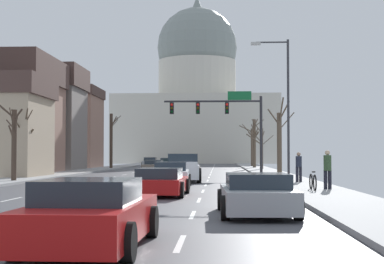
{
  "coord_description": "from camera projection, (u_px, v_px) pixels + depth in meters",
  "views": [
    {
      "loc": [
        4.25,
        -30.04,
        1.7
      ],
      "look_at": [
        1.42,
        30.49,
        3.97
      ],
      "focal_mm": 54.73,
      "sensor_mm": 36.0,
      "label": 1
    }
  ],
  "objects": [
    {
      "name": "ground",
      "position": [
        137.0,
        186.0,
        30.12
      ],
      "size": [
        20.0,
        180.0,
        0.2
      ],
      "color": "#48484D"
    },
    {
      "name": "signal_gantry",
      "position": [
        225.0,
        114.0,
        46.98
      ],
      "size": [
        7.91,
        0.41,
        6.6
      ],
      "color": "#28282D",
      "rests_on": "ground"
    },
    {
      "name": "street_lamp_right",
      "position": [
        283.0,
        98.0,
        33.48
      ],
      "size": [
        2.19,
        0.24,
        8.14
      ],
      "color": "#333338",
      "rests_on": "ground"
    },
    {
      "name": "capitol_building",
      "position": [
        197.0,
        102.0,
        112.4
      ],
      "size": [
        29.95,
        22.14,
        32.34
      ],
      "color": "beige",
      "rests_on": "ground"
    },
    {
      "name": "sedan_near_00",
      "position": [
        187.0,
        170.0,
        42.01
      ],
      "size": [
        2.02,
        4.37,
        1.2
      ],
      "color": "#6B6056",
      "rests_on": "ground"
    },
    {
      "name": "pickup_truck_near_01",
      "position": [
        183.0,
        169.0,
        35.96
      ],
      "size": [
        2.41,
        5.75,
        1.71
      ],
      "color": "silver",
      "rests_on": "ground"
    },
    {
      "name": "sedan_near_02",
      "position": [
        171.0,
        176.0,
        29.52
      ],
      "size": [
        2.09,
        4.61,
        1.3
      ],
      "color": "silver",
      "rests_on": "ground"
    },
    {
      "name": "sedan_near_03",
      "position": [
        161.0,
        182.0,
        23.67
      ],
      "size": [
        2.2,
        4.34,
        1.13
      ],
      "color": "#B71414",
      "rests_on": "ground"
    },
    {
      "name": "sedan_near_04",
      "position": [
        257.0,
        195.0,
        16.25
      ],
      "size": [
        2.2,
        4.48,
        1.16
      ],
      "color": "#9EA3A8",
      "rests_on": "ground"
    },
    {
      "name": "sedan_near_05",
      "position": [
        91.0,
        215.0,
        10.53
      ],
      "size": [
        2.1,
        4.51,
        1.25
      ],
      "color": "#B71414",
      "rests_on": "ground"
    },
    {
      "name": "sedan_oncoming_00",
      "position": [
        154.0,
        166.0,
        54.8
      ],
      "size": [
        1.98,
        4.44,
        1.12
      ],
      "color": "#6B6056",
      "rests_on": "ground"
    },
    {
      "name": "sedan_oncoming_01",
      "position": [
        168.0,
        164.0,
        68.09
      ],
      "size": [
        2.11,
        4.41,
        1.23
      ],
      "color": "#1E7247",
      "rests_on": "ground"
    },
    {
      "name": "sedan_oncoming_02",
      "position": [
        150.0,
        162.0,
        78.32
      ],
      "size": [
        2.09,
        4.64,
        1.24
      ],
      "color": "#9EA3A8",
      "rests_on": "ground"
    },
    {
      "name": "flank_building_01",
      "position": [
        60.0,
        127.0,
        73.87
      ],
      "size": [
        9.84,
        8.35,
        10.07
      ],
      "color": "#8C6656",
      "rests_on": "ground"
    },
    {
      "name": "flank_building_03",
      "position": [
        20.0,
        118.0,
        60.06
      ],
      "size": [
        12.95,
        7.11,
        10.63
      ],
      "color": "slate",
      "rests_on": "ground"
    },
    {
      "name": "bare_tree_00",
      "position": [
        254.0,
        142.0,
        67.67
      ],
      "size": [
        1.74,
        2.81,
        5.64
      ],
      "color": "brown",
      "rests_on": "ground"
    },
    {
      "name": "bare_tree_01",
      "position": [
        111.0,
        140.0,
        65.17
      ],
      "size": [
        1.29,
        1.3,
        6.06
      ],
      "color": "#423328",
      "rests_on": "ground"
    },
    {
      "name": "bare_tree_02",
      "position": [
        280.0,
        142.0,
        37.15
      ],
      "size": [
        1.82,
        2.05,
        5.08
      ],
      "color": "brown",
      "rests_on": "ground"
    },
    {
      "name": "bare_tree_03",
      "position": [
        24.0,
        143.0,
        39.0
      ],
      "size": [
        2.28,
        1.75,
        4.54
      ],
      "color": "#4C3D2D",
      "rests_on": "ground"
    },
    {
      "name": "bare_tree_04",
      "position": [
        261.0,
        147.0,
        61.18
      ],
      "size": [
        2.83,
        1.7,
        5.26
      ],
      "color": "brown",
      "rests_on": "ground"
    },
    {
      "name": "bare_tree_05",
      "position": [
        14.0,
        141.0,
        34.5
      ],
      "size": [
        1.55,
        1.97,
        4.55
      ],
      "color": "#423328",
      "rests_on": "ground"
    },
    {
      "name": "bare_tree_06",
      "position": [
        251.0,
        145.0,
        75.82
      ],
      "size": [
        2.52,
        1.16,
        5.46
      ],
      "color": "brown",
      "rests_on": "ground"
    },
    {
      "name": "pedestrian_00",
      "position": [
        328.0,
        168.0,
        25.88
      ],
      "size": [
        0.35,
        0.34,
        1.72
      ],
      "color": "black",
      "rests_on": "ground"
    },
    {
      "name": "pedestrian_01",
      "position": [
        299.0,
        165.0,
        32.53
      ],
      "size": [
        0.35,
        0.34,
        1.66
      ],
      "color": "black",
      "rests_on": "ground"
    },
    {
      "name": "bicycle_parked",
      "position": [
        313.0,
        182.0,
        25.27
      ],
      "size": [
        0.12,
        1.77,
        0.85
      ],
      "color": "black",
      "rests_on": "ground"
    }
  ]
}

